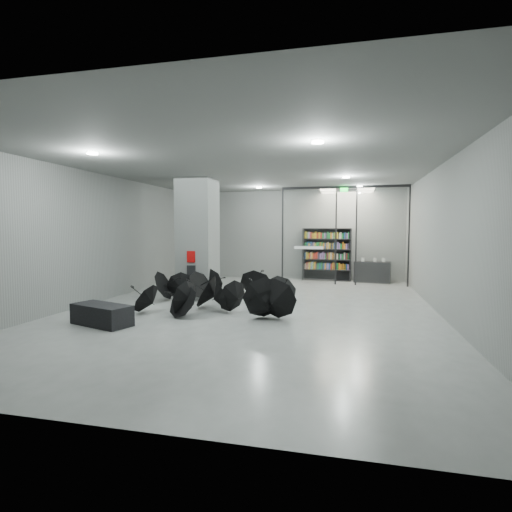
% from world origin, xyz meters
% --- Properties ---
extents(room, '(14.00, 14.02, 4.01)m').
position_xyz_m(room, '(0.00, 0.00, 2.84)').
color(room, gray).
rests_on(room, ground).
extents(column, '(1.20, 1.20, 4.00)m').
position_xyz_m(column, '(-2.50, 2.00, 2.00)').
color(column, slate).
rests_on(column, ground).
extents(fire_cabinet, '(0.28, 0.04, 0.38)m').
position_xyz_m(fire_cabinet, '(-2.50, 1.38, 1.35)').
color(fire_cabinet, '#A50A07').
rests_on(fire_cabinet, column).
extents(info_panel, '(0.30, 0.03, 0.42)m').
position_xyz_m(info_panel, '(-2.50, 1.38, 0.85)').
color(info_panel, black).
rests_on(info_panel, column).
extents(exit_sign, '(0.30, 0.06, 0.15)m').
position_xyz_m(exit_sign, '(2.40, 5.30, 3.82)').
color(exit_sign, '#0CE533').
rests_on(exit_sign, room).
extents(glass_partition, '(5.06, 0.08, 4.00)m').
position_xyz_m(glass_partition, '(2.39, 5.50, 2.18)').
color(glass_partition, silver).
rests_on(glass_partition, ground).
extents(bench, '(1.65, 1.09, 0.49)m').
position_xyz_m(bench, '(-3.06, -2.73, 0.24)').
color(bench, black).
rests_on(bench, ground).
extents(bookshelf, '(2.12, 0.56, 2.30)m').
position_xyz_m(bookshelf, '(1.68, 6.75, 1.15)').
color(bookshelf, black).
rests_on(bookshelf, ground).
extents(shop_counter, '(1.55, 0.78, 0.89)m').
position_xyz_m(shop_counter, '(3.60, 6.45, 0.44)').
color(shop_counter, black).
rests_on(shop_counter, ground).
extents(umbrella_cluster, '(5.17, 4.14, 1.29)m').
position_xyz_m(umbrella_cluster, '(-0.80, -0.20, 0.30)').
color(umbrella_cluster, black).
rests_on(umbrella_cluster, ground).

